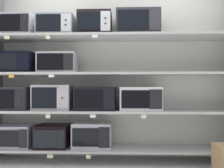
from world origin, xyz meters
The scene contains 28 objects.
back_panel centered at (0.00, 0.27, 1.14)m, with size 3.38×0.04×2.29m, color beige.
shelf_0 centered at (0.00, 0.00, 0.17)m, with size 3.18×0.50×0.03m, color beige.
microwave_0 centered at (-1.30, 0.00, 0.33)m, with size 0.47×0.39×0.29m.
microwave_1 centered at (-0.79, 0.00, 0.33)m, with size 0.43×0.41×0.29m.
microwave_2 centered at (-0.27, 0.00, 0.35)m, with size 0.51×0.36×0.33m.
price_tag_0 centered at (-0.76, -0.26, 0.13)m, with size 0.08×0.00×0.05m, color beige.
price_tag_1 centered at (-0.28, -0.26, 0.13)m, with size 0.06×0.00×0.05m, color beige.
shelf_1 centered at (0.00, 0.00, 0.67)m, with size 3.18×0.50×0.03m, color beige.
microwave_3 centered at (-1.32, 0.00, 0.83)m, with size 0.43×0.36×0.31m.
microwave_4 centered at (-0.79, 0.00, 0.85)m, with size 0.50×0.35×0.33m.
microwave_5 centered at (-0.22, 0.00, 0.84)m, with size 0.53×0.43×0.31m.
microwave_6 centered at (0.37, 0.00, 0.83)m, with size 0.54×0.42×0.30m.
price_tag_2 centered at (-0.79, -0.26, 0.62)m, with size 0.06×0.00×0.05m, color beige.
price_tag_3 centered at (-0.23, -0.26, 0.63)m, with size 0.07×0.00×0.04m, color white.
price_tag_4 centered at (0.40, -0.26, 0.62)m, with size 0.06×0.00×0.04m, color white.
shelf_2 centered at (0.00, 0.00, 1.16)m, with size 3.18×0.50×0.03m, color beige.
microwave_7 centered at (-1.29, 0.00, 1.31)m, with size 0.49×0.42×0.27m.
microwave_8 centered at (-0.73, 0.00, 1.31)m, with size 0.49×0.39×0.27m.
price_tag_5 centered at (-1.25, -0.26, 1.12)m, with size 0.07×0.00×0.04m, color orange.
price_tag_6 centered at (-0.75, -0.26, 1.12)m, with size 0.07×0.00×0.03m, color white.
shelf_3 centered at (0.00, 0.00, 1.66)m, with size 3.18×0.50×0.03m, color beige.
microwave_9 centered at (-1.29, 0.00, 1.81)m, with size 0.48×0.42×0.28m.
microwave_10 centered at (-0.75, 0.00, 1.81)m, with size 0.48×0.38×0.28m.
microwave_11 centered at (-0.23, 0.00, 1.83)m, with size 0.44×0.36×0.32m.
microwave_12 centered at (0.34, 0.00, 1.84)m, with size 0.58×0.36×0.33m.
price_tag_7 centered at (-1.32, -0.26, 1.61)m, with size 0.07×0.00×0.05m, color beige.
price_tag_8 centered at (-0.79, -0.26, 1.61)m, with size 0.05×0.00×0.05m, color beige.
price_tag_9 centered at (-0.20, -0.26, 1.62)m, with size 0.07×0.00×0.04m, color white.
Camera 1 is at (0.13, -3.41, 0.96)m, focal length 41.10 mm.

